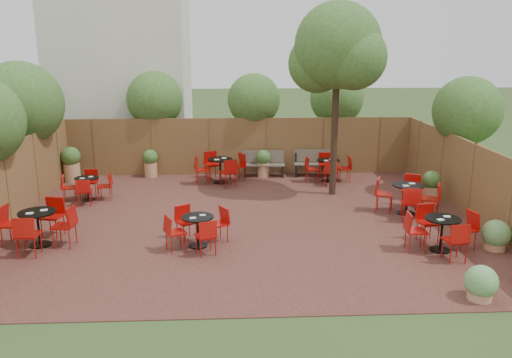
{
  "coord_description": "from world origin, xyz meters",
  "views": [
    {
      "loc": [
        -0.32,
        -12.94,
        4.55
      ],
      "look_at": [
        0.33,
        0.5,
        1.0
      ],
      "focal_mm": 36.6,
      "sensor_mm": 36.0,
      "label": 1
    }
  ],
  "objects": [
    {
      "name": "park_bench_right",
      "position": [
        2.59,
        4.62,
        0.49
      ],
      "size": [
        1.5,
        0.59,
        0.9
      ],
      "rotation": [
        0.0,
        0.0,
        -0.09
      ],
      "color": "brown",
      "rests_on": "courtyard_paving"
    },
    {
      "name": "low_shrubs",
      "position": [
        5.04,
        -3.5,
        0.33
      ],
      "size": [
        2.05,
        2.91,
        0.69
      ],
      "color": "tan",
      "rests_on": "courtyard_paving"
    },
    {
      "name": "park_bench_left",
      "position": [
        0.8,
        4.62,
        0.48
      ],
      "size": [
        1.46,
        0.55,
        0.89
      ],
      "rotation": [
        0.0,
        0.0,
        -0.06
      ],
      "color": "brown",
      "rests_on": "courtyard_paving"
    },
    {
      "name": "fence_right",
      "position": [
        6.0,
        0.0,
        1.0
      ],
      "size": [
        0.08,
        10.0,
        2.0
      ],
      "primitive_type": "cube",
      "color": "brown",
      "rests_on": "ground"
    },
    {
      "name": "overhang_foliage",
      "position": [
        -3.25,
        1.88,
        2.68
      ],
      "size": [
        15.61,
        10.58,
        2.62
      ],
      "color": "#325B1D",
      "rests_on": "ground"
    },
    {
      "name": "courtyard_tree",
      "position": [
        2.75,
        2.28,
        4.26
      ],
      "size": [
        2.69,
        2.59,
        5.68
      ],
      "rotation": [
        0.0,
        0.0,
        0.32
      ],
      "color": "black",
      "rests_on": "courtyard_paving"
    },
    {
      "name": "fence_back",
      "position": [
        0.0,
        5.0,
        1.0
      ],
      "size": [
        12.0,
        0.08,
        2.0
      ],
      "primitive_type": "cube",
      "color": "brown",
      "rests_on": "ground"
    },
    {
      "name": "neighbour_building",
      "position": [
        -4.5,
        8.0,
        4.0
      ],
      "size": [
        5.0,
        4.0,
        8.0
      ],
      "primitive_type": "cube",
      "color": "beige",
      "rests_on": "ground"
    },
    {
      "name": "ground",
      "position": [
        0.0,
        0.0,
        0.0
      ],
      "size": [
        80.0,
        80.0,
        0.0
      ],
      "primitive_type": "plane",
      "color": "#354F23",
      "rests_on": "ground"
    },
    {
      "name": "planters",
      "position": [
        -1.48,
        3.74,
        0.58
      ],
      "size": [
        11.63,
        4.03,
        1.17
      ],
      "color": "tan",
      "rests_on": "courtyard_paving"
    },
    {
      "name": "bistro_tables",
      "position": [
        0.23,
        0.59,
        0.47
      ],
      "size": [
        10.86,
        7.72,
        0.94
      ],
      "color": "black",
      "rests_on": "courtyard_paving"
    },
    {
      "name": "courtyard_paving",
      "position": [
        0.0,
        0.0,
        0.01
      ],
      "size": [
        12.0,
        10.0,
        0.02
      ],
      "primitive_type": "cube",
      "color": "#3C1E18",
      "rests_on": "ground"
    },
    {
      "name": "fence_left",
      "position": [
        -6.0,
        0.0,
        1.0
      ],
      "size": [
        0.08,
        10.0,
        2.0
      ],
      "primitive_type": "cube",
      "color": "brown",
      "rests_on": "ground"
    }
  ]
}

